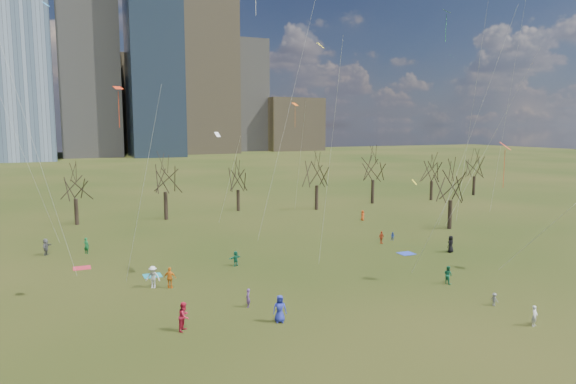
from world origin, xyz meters
name	(u,v)px	position (x,y,z in m)	size (l,w,h in m)	color
ground	(348,296)	(0.00, 0.00, 0.00)	(500.00, 500.00, 0.00)	black
downtown_skyline	(101,67)	(-2.43, 210.64, 39.01)	(212.50, 78.00, 118.00)	slate
bare_tree_row	(217,177)	(-0.09, 37.22, 6.12)	(113.04, 29.80, 9.50)	black
blanket_teal	(152,276)	(-13.46, 12.13, 0.01)	(1.60, 1.50, 0.03)	teal
blanket_navy	(406,253)	(12.69, 9.44, 0.01)	(1.60, 1.50, 0.03)	#2840BD
blanket_crimson	(82,268)	(-19.24, 17.42, 0.01)	(1.60, 1.50, 0.03)	red
person_0	(280,309)	(-7.15, -2.76, 0.96)	(0.94, 0.61, 1.93)	#2833AE
person_1	(535,316)	(8.45, -10.44, 0.72)	(0.52, 0.34, 1.44)	white
person_2	(184,316)	(-13.55, -1.56, 0.98)	(0.96, 0.74, 1.97)	red
person_3	(494,299)	(9.02, -6.33, 0.50)	(0.65, 0.37, 1.00)	slate
person_4	(170,278)	(-12.66, 7.84, 0.90)	(1.06, 0.44, 1.81)	orange
person_5	(236,258)	(-5.49, 12.20, 0.74)	(1.38, 0.44, 1.49)	#186D52
person_6	(451,244)	(17.37, 7.96, 0.91)	(0.89, 0.58, 1.83)	black
person_7	(248,298)	(-8.18, 0.94, 0.71)	(0.52, 0.34, 1.42)	#684386
person_8	(393,236)	(15.05, 15.24, 0.51)	(0.49, 0.38, 1.01)	#2640A4
person_9	(153,277)	(-13.96, 8.51, 0.95)	(1.22, 0.70, 1.89)	silver
person_10	(381,237)	(12.93, 14.50, 0.72)	(0.85, 0.35, 1.45)	#B6391A
person_11	(46,247)	(-22.47, 24.35, 0.89)	(1.65, 0.52, 1.78)	#5B5A5F
person_12	(363,215)	(18.73, 27.83, 0.73)	(0.72, 0.47, 1.46)	#E85219
person_13	(86,246)	(-18.54, 23.26, 0.87)	(0.63, 0.42, 1.73)	#197336
person_14	(448,275)	(9.55, -0.59, 0.79)	(0.77, 0.60, 1.58)	#19724C
kites_airborne	(340,117)	(5.69, 11.78, 14.39)	(67.22, 47.07, 32.34)	#FF3B15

